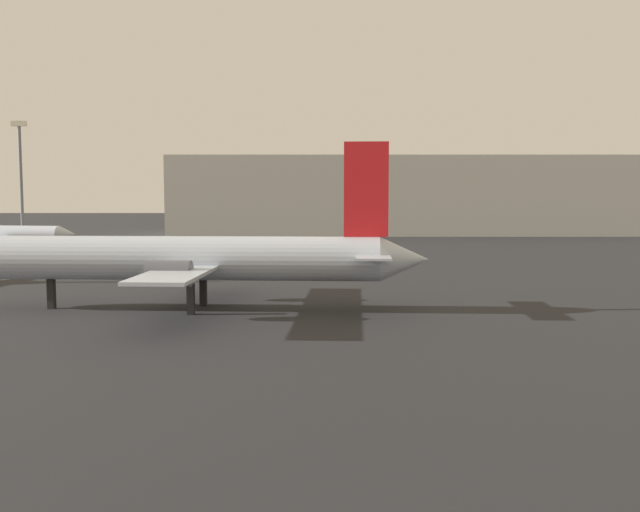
{
  "coord_description": "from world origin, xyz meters",
  "views": [
    {
      "loc": [
        0.61,
        -10.69,
        7.83
      ],
      "look_at": [
        0.74,
        36.92,
        3.66
      ],
      "focal_mm": 38.82,
      "sensor_mm": 36.0,
      "label": 1
    }
  ],
  "objects": [
    {
      "name": "airplane_on_taxiway",
      "position": [
        -8.82,
        36.3,
        3.57
      ],
      "size": [
        34.41,
        21.22,
        11.4
      ],
      "rotation": [
        0.0,
        0.0,
        3.09
      ],
      "color": "#B2BCCC",
      "rests_on": "ground_plane"
    },
    {
      "name": "light_mast_left",
      "position": [
        -46.42,
        98.5,
        10.98
      ],
      "size": [
        2.4,
        0.5,
        19.44
      ],
      "color": "slate",
      "rests_on": "ground_plane"
    },
    {
      "name": "terminal_building",
      "position": [
        17.18,
        133.23,
        7.76
      ],
      "size": [
        92.21,
        25.28,
        15.52
      ],
      "primitive_type": "cube",
      "color": "#B7B7B2",
      "rests_on": "ground_plane"
    },
    {
      "name": "airplane_far_left",
      "position": [
        -44.2,
        87.34,
        2.43
      ],
      "size": [
        21.42,
        20.59,
        7.89
      ],
      "rotation": [
        0.0,
        0.0,
        -0.17
      ],
      "color": "#B2BCCC",
      "rests_on": "ground_plane"
    }
  ]
}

